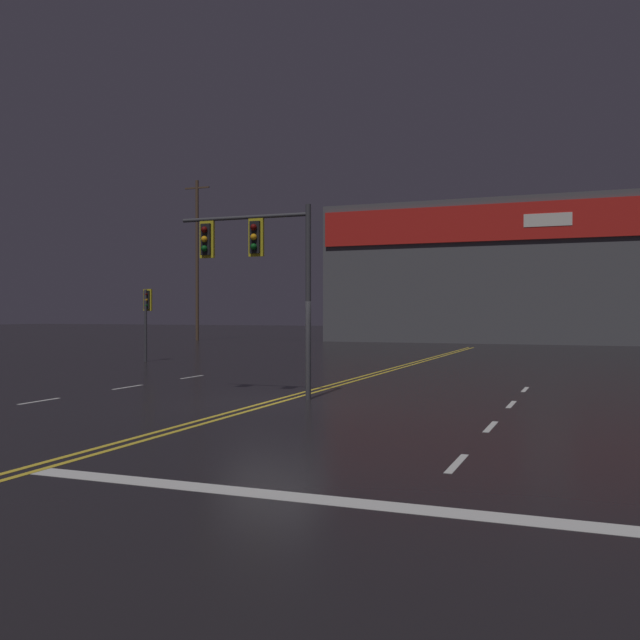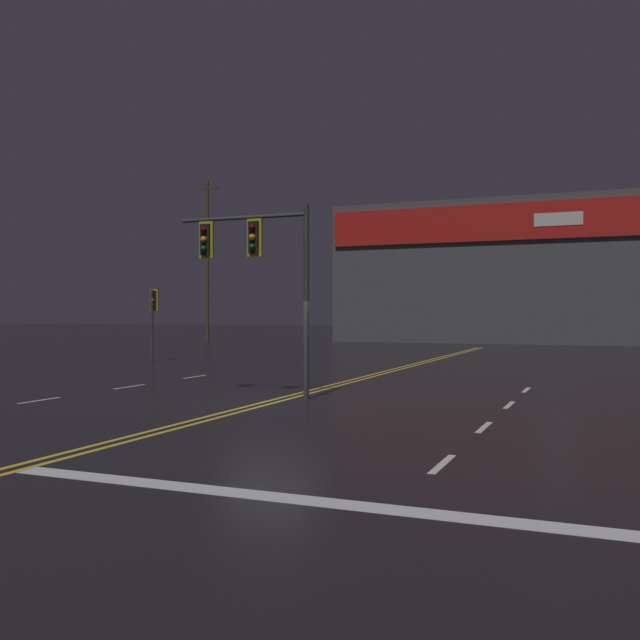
# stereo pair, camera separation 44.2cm
# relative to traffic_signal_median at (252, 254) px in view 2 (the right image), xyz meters

# --- Properties ---
(ground_plane) EXTENTS (200.00, 200.00, 0.00)m
(ground_plane) POSITION_rel_traffic_signal_median_xyz_m (0.95, -0.95, -3.76)
(ground_plane) COLOR black
(road_markings) EXTENTS (16.41, 60.00, 0.01)m
(road_markings) POSITION_rel_traffic_signal_median_xyz_m (2.13, -2.65, -3.75)
(road_markings) COLOR gold
(road_markings) RESTS_ON ground
(traffic_signal_median) EXTENTS (3.74, 0.36, 4.97)m
(traffic_signal_median) POSITION_rel_traffic_signal_median_xyz_m (0.00, 0.00, 0.00)
(traffic_signal_median) COLOR #38383D
(traffic_signal_median) RESTS_ON ground
(traffic_signal_corner_northwest) EXTENTS (0.42, 0.36, 3.29)m
(traffic_signal_corner_northwest) POSITION_rel_traffic_signal_median_xyz_m (-10.65, 10.54, -1.34)
(traffic_signal_corner_northwest) COLOR #38383D
(traffic_signal_corner_northwest) RESTS_ON ground
(building_backdrop) EXTENTS (24.66, 10.23, 10.46)m
(building_backdrop) POSITION_rel_traffic_signal_median_xyz_m (0.95, 39.80, 1.49)
(building_backdrop) COLOR #4C4C51
(building_backdrop) RESTS_ON ground
(utility_pole_row) EXTENTS (47.32, 0.26, 12.87)m
(utility_pole_row) POSITION_rel_traffic_signal_median_xyz_m (-1.83, 33.11, 2.23)
(utility_pole_row) COLOR #4C3828
(utility_pole_row) RESTS_ON ground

